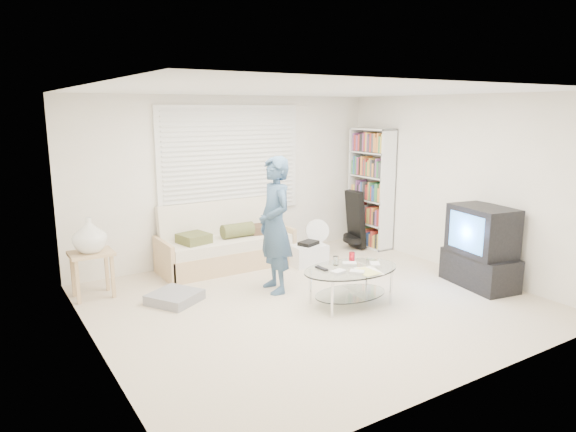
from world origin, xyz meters
TOP-DOWN VIEW (x-y plane):
  - ground at (0.00, 0.00)m, footprint 5.00×5.00m
  - room_shell at (0.00, 0.48)m, footprint 5.02×4.52m
  - window_blinds at (0.00, 2.20)m, footprint 2.32×0.08m
  - futon_sofa at (-0.28, 1.87)m, footprint 1.96×0.79m
  - grey_floor_pillow at (-1.43, 0.90)m, footprint 0.73×0.73m
  - side_table at (-2.22, 1.61)m, footprint 0.51×0.41m
  - bookshelf at (2.32, 1.65)m, footprint 0.31×0.84m
  - guitar_case at (1.97, 1.62)m, footprint 0.35×0.36m
  - floor_fan at (1.13, 1.57)m, footprint 0.38×0.25m
  - storage_bin at (0.81, 1.29)m, footprint 0.55×0.41m
  - tv_unit at (2.20, -0.68)m, footprint 0.68×1.06m
  - coffee_table at (0.33, -0.29)m, footprint 1.26×0.85m
  - standing_person at (-0.19, 0.60)m, footprint 0.49×0.68m

SIDE VIEW (x-z plane):
  - ground at x=0.00m, z-range 0.00..0.00m
  - grey_floor_pillow at x=-1.43m, z-range 0.00..0.12m
  - storage_bin at x=0.81m, z-range -0.02..0.35m
  - futon_sofa at x=-0.28m, z-range -0.17..0.79m
  - floor_fan at x=1.13m, z-range 0.05..0.67m
  - coffee_table at x=0.33m, z-range 0.08..0.65m
  - guitar_case at x=1.97m, z-range -0.05..0.92m
  - tv_unit at x=2.20m, z-range -0.02..1.05m
  - side_table at x=-2.22m, z-range 0.25..1.26m
  - standing_person at x=-0.19m, z-range 0.00..1.73m
  - bookshelf at x=2.32m, z-range 0.00..1.99m
  - window_blinds at x=0.00m, z-range 0.74..2.36m
  - room_shell at x=0.00m, z-range 0.37..2.88m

